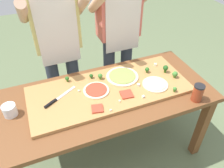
{
  "coord_description": "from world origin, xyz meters",
  "views": [
    {
      "loc": [
        -0.46,
        -1.25,
        1.94
      ],
      "look_at": [
        0.04,
        0.02,
        0.83
      ],
      "focal_mm": 36.24,
      "sensor_mm": 36.0,
      "label": 1
    }
  ],
  "objects_px": {
    "cheese_crumble_a": "(143,97)",
    "broccoli_floret_center_left": "(91,76)",
    "cheese_crumble_b": "(155,65)",
    "cheese_crumble_c": "(120,101)",
    "pizza_whole_pesto_green": "(122,76)",
    "cook_left": "(57,37)",
    "flour_cup": "(10,111)",
    "pizza_slice_near_right": "(97,109)",
    "broccoli_floret_front_mid": "(100,76)",
    "pizza_whole_cheese_artichoke": "(155,84)",
    "chefs_knife": "(56,100)",
    "broccoli_floret_back_mid": "(166,68)",
    "broccoli_floret_back_left": "(175,89)",
    "prep_table": "(108,103)",
    "cheese_crumble_d": "(79,91)",
    "pizza_whole_tomato_red": "(96,90)",
    "broccoli_floret_back_right": "(175,74)",
    "cheese_crumble_e": "(111,110)",
    "cheese_crumble_f": "(138,85)",
    "cook_right": "(119,26)",
    "pizza_slice_near_left": "(127,94)",
    "broccoli_floret_center_right": "(147,70)",
    "sauce_jar": "(198,93)",
    "broccoli_floret_front_left": "(67,79)"
  },
  "relations": [
    {
      "from": "cheese_crumble_e",
      "to": "cheese_crumble_f",
      "type": "xyz_separation_m",
      "value": [
        0.31,
        0.18,
        0.0
      ]
    },
    {
      "from": "broccoli_floret_back_right",
      "to": "sauce_jar",
      "type": "xyz_separation_m",
      "value": [
        0.02,
        -0.27,
        0.01
      ]
    },
    {
      "from": "pizza_whole_cheese_artichoke",
      "to": "cheese_crumble_d",
      "type": "distance_m",
      "value": 0.62
    },
    {
      "from": "pizza_whole_tomato_red",
      "to": "pizza_whole_pesto_green",
      "type": "height_order",
      "value": "same"
    },
    {
      "from": "broccoli_floret_center_left",
      "to": "cheese_crumble_a",
      "type": "bearing_deg",
      "value": -52.17
    },
    {
      "from": "cheese_crumble_a",
      "to": "cook_right",
      "type": "height_order",
      "value": "cook_right"
    },
    {
      "from": "broccoli_floret_front_mid",
      "to": "cook_left",
      "type": "height_order",
      "value": "cook_left"
    },
    {
      "from": "pizza_whole_cheese_artichoke",
      "to": "cheese_crumble_f",
      "type": "relative_size",
      "value": 10.97
    },
    {
      "from": "pizza_slice_near_left",
      "to": "broccoli_floret_center_right",
      "type": "bearing_deg",
      "value": 35.12
    },
    {
      "from": "broccoli_floret_front_left",
      "to": "cook_left",
      "type": "bearing_deg",
      "value": 86.89
    },
    {
      "from": "broccoli_floret_back_left",
      "to": "cook_left",
      "type": "bearing_deg",
      "value": 132.15
    },
    {
      "from": "prep_table",
      "to": "pizza_slice_near_left",
      "type": "height_order",
      "value": "pizza_slice_near_left"
    },
    {
      "from": "cheese_crumble_d",
      "to": "broccoli_floret_back_right",
      "type": "bearing_deg",
      "value": -8.74
    },
    {
      "from": "pizza_whole_cheese_artichoke",
      "to": "cheese_crumble_e",
      "type": "bearing_deg",
      "value": -162.94
    },
    {
      "from": "prep_table",
      "to": "cheese_crumble_f",
      "type": "relative_size",
      "value": 88.35
    },
    {
      "from": "broccoli_floret_back_right",
      "to": "broccoli_floret_front_mid",
      "type": "relative_size",
      "value": 1.13
    },
    {
      "from": "cheese_crumble_a",
      "to": "cheese_crumble_e",
      "type": "height_order",
      "value": "cheese_crumble_a"
    },
    {
      "from": "broccoli_floret_front_mid",
      "to": "cheese_crumble_f",
      "type": "height_order",
      "value": "broccoli_floret_front_mid"
    },
    {
      "from": "pizza_whole_cheese_artichoke",
      "to": "pizza_whole_tomato_red",
      "type": "distance_m",
      "value": 0.48
    },
    {
      "from": "cheese_crumble_c",
      "to": "cook_right",
      "type": "xyz_separation_m",
      "value": [
        0.31,
        0.75,
        0.22
      ]
    },
    {
      "from": "pizza_whole_pesto_green",
      "to": "cook_left",
      "type": "height_order",
      "value": "cook_left"
    },
    {
      "from": "cheese_crumble_b",
      "to": "flour_cup",
      "type": "relative_size",
      "value": 0.22
    },
    {
      "from": "pizza_whole_cheese_artichoke",
      "to": "cook_left",
      "type": "bearing_deg",
      "value": 132.94
    },
    {
      "from": "broccoli_floret_center_left",
      "to": "cheese_crumble_e",
      "type": "xyz_separation_m",
      "value": [
        0.01,
        -0.42,
        -0.02
      ]
    },
    {
      "from": "broccoli_floret_front_mid",
      "to": "cheese_crumble_c",
      "type": "height_order",
      "value": "broccoli_floret_front_mid"
    },
    {
      "from": "pizza_whole_cheese_artichoke",
      "to": "pizza_slice_near_right",
      "type": "bearing_deg",
      "value": -170.8
    },
    {
      "from": "cheese_crumble_d",
      "to": "pizza_whole_pesto_green",
      "type": "bearing_deg",
      "value": 6.71
    },
    {
      "from": "broccoli_floret_center_right",
      "to": "broccoli_floret_front_left",
      "type": "relative_size",
      "value": 1.09
    },
    {
      "from": "broccoli_floret_back_left",
      "to": "broccoli_floret_back_mid",
      "type": "height_order",
      "value": "broccoli_floret_back_mid"
    },
    {
      "from": "cheese_crumble_b",
      "to": "cheese_crumble_c",
      "type": "xyz_separation_m",
      "value": [
        -0.49,
        -0.31,
        -0.0
      ]
    },
    {
      "from": "prep_table",
      "to": "cheese_crumble_d",
      "type": "height_order",
      "value": "cheese_crumble_d"
    },
    {
      "from": "pizza_whole_tomato_red",
      "to": "sauce_jar",
      "type": "xyz_separation_m",
      "value": [
        0.69,
        -0.35,
        0.04
      ]
    },
    {
      "from": "broccoli_floret_back_right",
      "to": "cheese_crumble_c",
      "type": "height_order",
      "value": "broccoli_floret_back_right"
    },
    {
      "from": "chefs_knife",
      "to": "broccoli_floret_back_mid",
      "type": "relative_size",
      "value": 3.93
    },
    {
      "from": "cheese_crumble_e",
      "to": "sauce_jar",
      "type": "bearing_deg",
      "value": -9.34
    },
    {
      "from": "broccoli_floret_center_right",
      "to": "cheese_crumble_c",
      "type": "height_order",
      "value": "broccoli_floret_center_right"
    },
    {
      "from": "broccoli_floret_front_mid",
      "to": "pizza_whole_cheese_artichoke",
      "type": "bearing_deg",
      "value": -31.66
    },
    {
      "from": "pizza_whole_cheese_artichoke",
      "to": "cheese_crumble_f",
      "type": "bearing_deg",
      "value": 162.71
    },
    {
      "from": "broccoli_floret_back_right",
      "to": "cheese_crumble_e",
      "type": "bearing_deg",
      "value": -165.76
    },
    {
      "from": "prep_table",
      "to": "cheese_crumble_a",
      "type": "height_order",
      "value": "cheese_crumble_a"
    },
    {
      "from": "cheese_crumble_c",
      "to": "flour_cup",
      "type": "distance_m",
      "value": 0.78
    },
    {
      "from": "cheese_crumble_a",
      "to": "broccoli_floret_center_left",
      "type": "bearing_deg",
      "value": 127.83
    },
    {
      "from": "cheese_crumble_e",
      "to": "chefs_knife",
      "type": "bearing_deg",
      "value": 143.14
    },
    {
      "from": "pizza_slice_near_left",
      "to": "cheese_crumble_c",
      "type": "xyz_separation_m",
      "value": [
        -0.08,
        -0.05,
        0.0
      ]
    },
    {
      "from": "broccoli_floret_front_mid",
      "to": "pizza_slice_near_left",
      "type": "bearing_deg",
      "value": -64.63
    },
    {
      "from": "broccoli_floret_back_left",
      "to": "flour_cup",
      "type": "bearing_deg",
      "value": 168.41
    },
    {
      "from": "pizza_slice_near_left",
      "to": "cheese_crumble_d",
      "type": "bearing_deg",
      "value": 152.2
    },
    {
      "from": "broccoli_floret_center_left",
      "to": "broccoli_floret_back_left",
      "type": "relative_size",
      "value": 0.92
    },
    {
      "from": "pizza_whole_cheese_artichoke",
      "to": "cheese_crumble_a",
      "type": "relative_size",
      "value": 11.78
    },
    {
      "from": "pizza_slice_near_right",
      "to": "cheese_crumble_b",
      "type": "distance_m",
      "value": 0.74
    }
  ]
}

